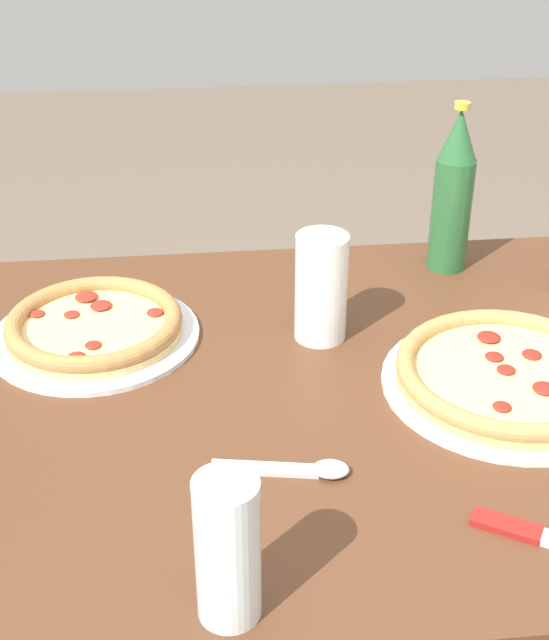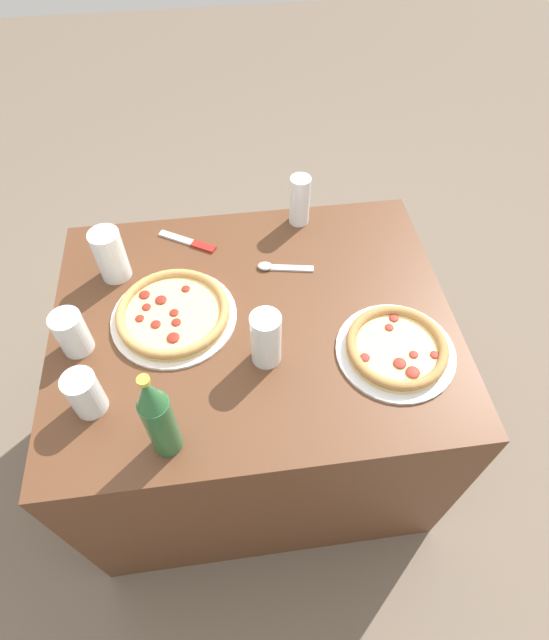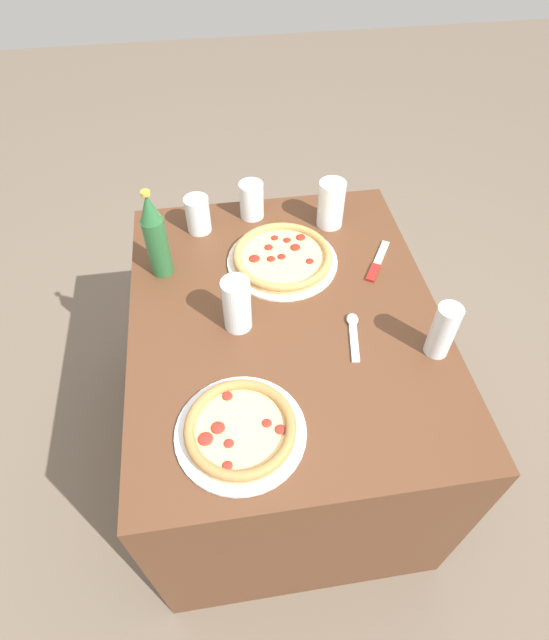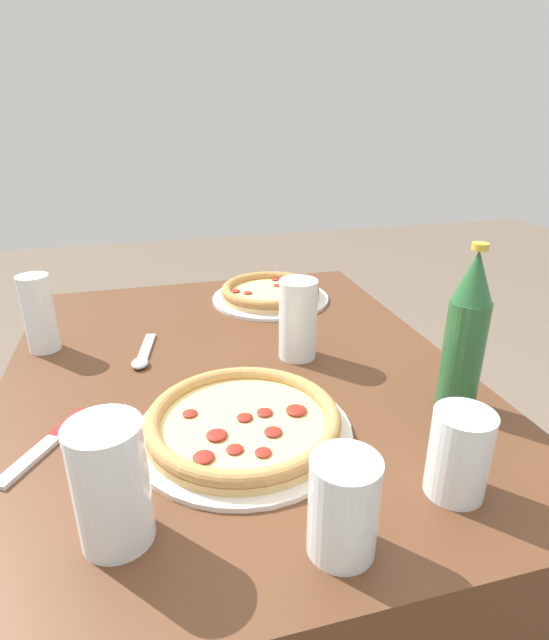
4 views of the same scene
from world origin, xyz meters
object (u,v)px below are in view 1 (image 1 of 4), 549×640
(glass_lemonade, at_px, (228,557))
(spoon, at_px, (302,469))
(glass_mango_juice, at_px, (321,293))
(beer_bottle, at_px, (453,192))
(pizza_salami, at_px, (509,375))
(pizza_pepperoni, at_px, (95,327))

(glass_lemonade, bearing_deg, spoon, -116.51)
(glass_mango_juice, xyz_separation_m, beer_bottle, (-0.24, -0.20, 0.06))
(pizza_salami, distance_m, beer_bottle, 0.37)
(glass_mango_juice, bearing_deg, spoon, 77.62)
(pizza_pepperoni, distance_m, beer_bottle, 0.59)
(glass_lemonade, distance_m, beer_bottle, 0.79)
(pizza_pepperoni, height_order, spoon, pizza_pepperoni)
(glass_lemonade, bearing_deg, glass_mango_juice, -108.21)
(pizza_pepperoni, height_order, glass_lemonade, glass_lemonade)
(glass_mango_juice, relative_size, spoon, 0.98)
(pizza_pepperoni, distance_m, glass_lemonade, 0.54)
(spoon, bearing_deg, glass_mango_juice, -102.38)
(glass_lemonade, xyz_separation_m, spoon, (-0.09, -0.19, -0.06))
(pizza_salami, relative_size, beer_bottle, 1.19)
(pizza_pepperoni, distance_m, spoon, 0.41)
(glass_lemonade, bearing_deg, pizza_salami, -139.12)
(pizza_pepperoni, xyz_separation_m, glass_lemonade, (-0.16, 0.51, 0.05))
(spoon, bearing_deg, glass_lemonade, 63.49)
(glass_mango_juice, distance_m, glass_lemonade, 0.51)
(beer_bottle, bearing_deg, pizza_salami, 87.53)
(pizza_pepperoni, relative_size, beer_bottle, 1.08)
(pizza_pepperoni, relative_size, glass_mango_juice, 1.88)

